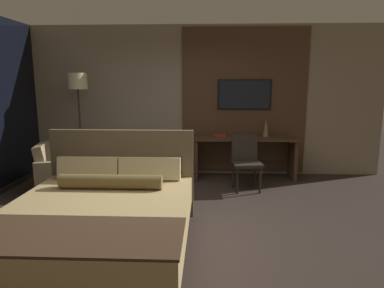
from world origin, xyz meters
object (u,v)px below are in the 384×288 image
object	(u,v)px
book	(220,136)
tv	(244,94)
armchair_by_window	(62,175)
floor_lamp	(78,90)
desk	(244,150)
bed	(101,222)
desk_chair	(245,157)
vase_tall	(266,128)

from	to	relation	value
book	tv	bearing A→B (deg)	24.24
armchair_by_window	floor_lamp	bearing A→B (deg)	-19.90
desk	armchair_by_window	distance (m)	3.20
tv	bed	bearing A→B (deg)	-120.15
desk_chair	floor_lamp	bearing A→B (deg)	164.07
bed	floor_lamp	distance (m)	3.19
tv	book	xyz separation A→B (m)	(-0.45, -0.20, -0.75)
armchair_by_window	floor_lamp	xyz separation A→B (m)	(0.08, 0.72, 1.35)
desk	vase_tall	distance (m)	0.57
tv	book	bearing A→B (deg)	-155.76
bed	tv	xyz separation A→B (m)	(1.81, 3.11, 1.21)
desk	floor_lamp	size ratio (longest dim) A/B	0.95
floor_lamp	book	distance (m)	2.67
armchair_by_window	book	bearing A→B (deg)	-83.37
floor_lamp	book	world-z (taller)	floor_lamp
desk_chair	armchair_by_window	distance (m)	3.03
bed	desk	size ratio (longest dim) A/B	1.21
bed	desk_chair	bearing A→B (deg)	51.37
desk	book	size ratio (longest dim) A/B	7.29
vase_tall	desk_chair	bearing A→B (deg)	-120.75
tv	floor_lamp	size ratio (longest dim) A/B	0.52
armchair_by_window	bed	bearing A→B (deg)	-160.89
armchair_by_window	vase_tall	xyz separation A→B (m)	(3.45, 0.99, 0.66)
floor_lamp	vase_tall	distance (m)	3.45
bed	desk_chair	distance (m)	2.82
armchair_by_window	vase_tall	bearing A→B (deg)	-87.48
bed	book	size ratio (longest dim) A/B	8.83
vase_tall	book	world-z (taller)	vase_tall
bed	desk	world-z (taller)	bed
vase_tall	bed	bearing A→B (deg)	-126.78
tv	vase_tall	xyz separation A→B (m)	(0.39, -0.17, -0.60)
desk_chair	floor_lamp	distance (m)	3.16
book	vase_tall	bearing A→B (deg)	2.40
desk_chair	bed	bearing A→B (deg)	-135.38
desk	vase_tall	bearing A→B (deg)	10.11
book	desk	bearing A→B (deg)	-4.38
desk_chair	floor_lamp	xyz separation A→B (m)	(-2.93, 0.47, 1.08)
bed	armchair_by_window	xyz separation A→B (m)	(-1.25, 1.95, -0.05)
floor_lamp	desk_chair	bearing A→B (deg)	-9.17
book	desk_chair	bearing A→B (deg)	-60.47
floor_lamp	armchair_by_window	bearing A→B (deg)	-96.40
desk_chair	desk	bearing A→B (deg)	78.98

